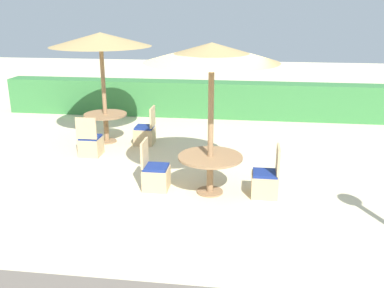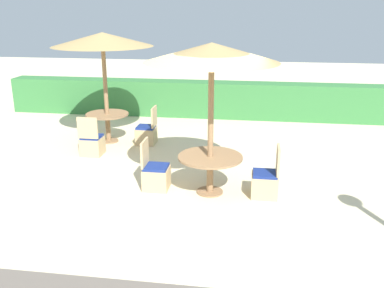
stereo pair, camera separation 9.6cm
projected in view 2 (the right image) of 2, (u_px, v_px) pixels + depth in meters
The scene contains 10 objects.
ground_plane at pixel (187, 205), 7.32m from camera, with size 40.00×40.00×0.00m, color beige.
hedge_row at pixel (218, 100), 12.95m from camera, with size 13.00×0.70×1.07m, color #387A3D.
parasol_back_left at pixel (102, 40), 9.97m from camera, with size 2.38×2.38×2.66m.
round_table_back_left at pixel (107, 120), 10.56m from camera, with size 1.05×1.05×0.72m.
patio_chair_back_left_south at pixel (92, 144), 9.68m from camera, with size 0.46×0.46×0.93m.
patio_chair_back_left_east at pixel (147, 133), 10.47m from camera, with size 0.46×0.46×0.93m.
parasol_center at pixel (212, 53), 7.03m from camera, with size 2.27×2.27×2.68m.
round_table_center at pixel (210, 163), 7.62m from camera, with size 1.15×1.15×0.70m.
patio_chair_center_east at pixel (266, 182), 7.58m from camera, with size 0.46×0.46×0.93m.
patio_chair_center_west at pixel (155, 175), 7.90m from camera, with size 0.46×0.46×0.93m.
Camera 2 is at (1.05, -6.56, 3.25)m, focal length 40.00 mm.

